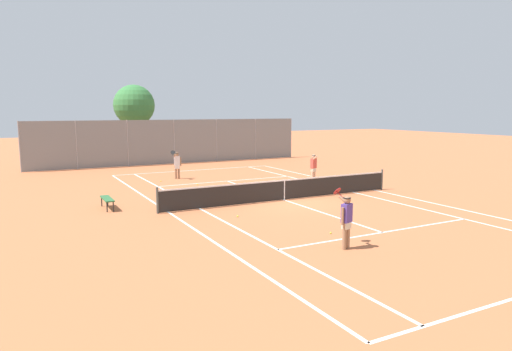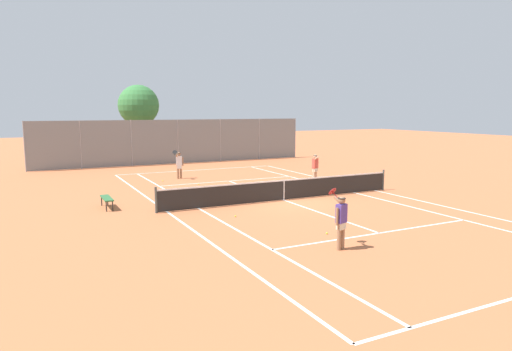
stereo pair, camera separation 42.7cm
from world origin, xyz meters
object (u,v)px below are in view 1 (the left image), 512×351
Objects in this scene: loose_tennis_ball_2 at (331,233)px; tree_behind_left at (134,106)px; courtside_bench at (107,199)px; player_near_side at (346,219)px; loose_tennis_ball_3 at (238,187)px; loose_tennis_ball_4 at (238,216)px; player_far_right at (314,166)px; loose_tennis_ball_5 at (161,181)px; loose_tennis_ball_0 at (210,199)px; loose_tennis_ball_1 at (197,184)px; player_far_left at (177,164)px; tennis_net at (284,189)px.

tree_behind_left is at bearing 90.93° from loose_tennis_ball_2.
loose_tennis_ball_2 is 0.04× the size of courtside_bench.
loose_tennis_ball_3 is at bearing 80.70° from player_near_side.
tree_behind_left is (-1.64, 16.27, 4.39)m from loose_tennis_ball_3.
loose_tennis_ball_3 and loose_tennis_ball_4 have the same top height.
loose_tennis_ball_5 is (-7.73, 4.29, -0.88)m from player_far_right.
loose_tennis_ball_5 is at bearing 94.55° from player_near_side.
loose_tennis_ball_0 is (-0.68, 8.99, -0.89)m from player_near_side.
loose_tennis_ball_1 is 1.00× the size of loose_tennis_ball_4.
tree_behind_left reaches higher than loose_tennis_ball_4.
loose_tennis_ball_0 is 0.04× the size of courtside_bench.
player_far_left is at bearing 143.01° from player_far_right.
loose_tennis_ball_2 is (0.39, -11.59, 0.00)m from loose_tennis_ball_1.
courtside_bench reaches higher than loose_tennis_ball_0.
loose_tennis_ball_0 is at bearing -1.40° from courtside_bench.
loose_tennis_ball_5 is at bearing 124.22° from loose_tennis_ball_1.
player_far_left is 8.62m from courtside_bench.
loose_tennis_ball_0 is 1.00× the size of loose_tennis_ball_4.
loose_tennis_ball_0 is 6.30m from loose_tennis_ball_5.
loose_tennis_ball_3 is (-4.68, 0.25, -0.88)m from player_far_right.
loose_tennis_ball_0 is at bearing -102.42° from loose_tennis_ball_1.
loose_tennis_ball_2 is at bearing -122.00° from player_far_right.
loose_tennis_ball_1 is (0.25, -2.76, -0.89)m from player_far_left.
player_far_right is at bearing 9.02° from courtside_bench.
tree_behind_left reaches higher than tennis_net.
player_far_left is 8.17m from player_far_right.
player_near_side is 26.88× the size of loose_tennis_ball_4.
loose_tennis_ball_0 and loose_tennis_ball_4 have the same top height.
loose_tennis_ball_0 and loose_tennis_ball_5 have the same top height.
courtside_bench is at bearing 178.60° from loose_tennis_ball_0.
loose_tennis_ball_1 is 11.60m from loose_tennis_ball_2.
tree_behind_left is (0.21, 11.60, 3.50)m from player_far_left.
player_near_side is 13.17m from loose_tennis_ball_1.
loose_tennis_ball_1 is 1.00× the size of loose_tennis_ball_2.
player_far_right is (6.52, 10.97, -0.02)m from player_near_side.
loose_tennis_ball_1 is at bearing 36.13° from courtside_bench.
loose_tennis_ball_5 is at bearing 90.67° from loose_tennis_ball_4.
loose_tennis_ball_0 is at bearing 94.32° from player_near_side.
tennis_net reaches higher than loose_tennis_ball_1.
player_far_left is 2.91m from loose_tennis_ball_1.
loose_tennis_ball_3 is at bearing 64.05° from loose_tennis_ball_4.
loose_tennis_ball_2 is 1.00× the size of loose_tennis_ball_3.
courtside_bench reaches higher than loose_tennis_ball_3.
loose_tennis_ball_4 is (-1.10, 5.19, -0.89)m from player_near_side.
tree_behind_left is (1.42, 12.23, 4.39)m from loose_tennis_ball_5.
tree_behind_left is at bearing 90.13° from loose_tennis_ball_1.
loose_tennis_ball_0 is 7.56m from loose_tennis_ball_2.
tennis_net is 6.24m from loose_tennis_ball_1.
player_far_right reaches higher than courtside_bench.
courtside_bench reaches higher than loose_tennis_ball_4.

